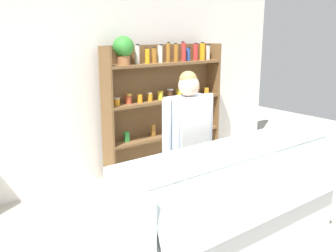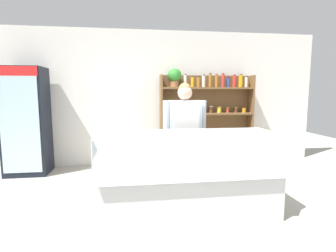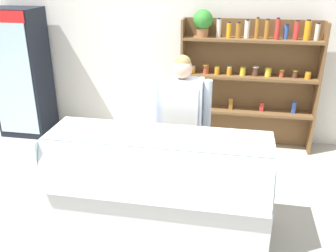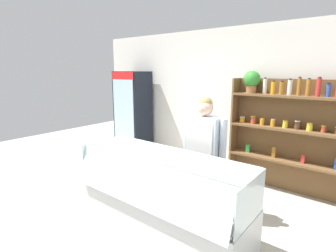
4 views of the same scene
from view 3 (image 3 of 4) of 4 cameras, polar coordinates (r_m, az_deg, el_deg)
ground_plane at (r=4.07m, az=-3.53°, el=-13.94°), size 12.00×12.00×0.00m
back_wall at (r=5.62m, az=1.89°, el=11.83°), size 6.80×0.10×2.70m
drinks_fridge at (r=6.13m, az=-21.33°, el=7.46°), size 0.71×0.58×1.92m
shelving_unit at (r=5.34m, az=11.53°, el=7.97°), size 1.87×0.29×1.93m
deli_display_case at (r=3.78m, az=-1.58°, el=-11.26°), size 2.13×0.77×1.01m
shop_clerk at (r=4.10m, az=2.10°, el=1.70°), size 0.64×0.25×1.61m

